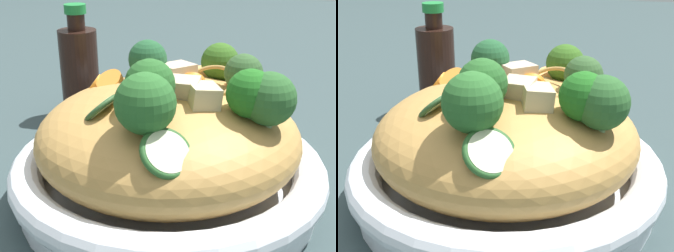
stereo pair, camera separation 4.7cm
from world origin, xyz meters
TOP-DOWN VIEW (x-y plane):
  - ground_plane at (0.00, 0.00)m, footprint 3.00×3.00m
  - serving_bowl at (0.00, 0.00)m, footprint 0.32×0.32m
  - noodle_heap at (0.00, 0.00)m, footprint 0.27×0.27m
  - broccoli_florets at (0.03, -0.02)m, footprint 0.17×0.22m
  - carrot_coins at (0.00, 0.04)m, footprint 0.21×0.09m
  - zucchini_slices at (0.01, -0.06)m, footprint 0.17×0.19m
  - chicken_chunks at (0.02, -0.00)m, footprint 0.07×0.10m
  - soy_sauce_bottle at (-0.16, 0.21)m, footprint 0.06×0.06m

SIDE VIEW (x-z plane):
  - ground_plane at x=0.00m, z-range 0.00..0.00m
  - serving_bowl at x=0.00m, z-range 0.00..0.05m
  - soy_sauce_bottle at x=-0.16m, z-range -0.01..0.15m
  - noodle_heap at x=0.00m, z-range 0.01..0.13m
  - zucchini_slices at x=0.01m, z-range 0.09..0.13m
  - carrot_coins at x=0.00m, z-range 0.09..0.13m
  - chicken_chunks at x=0.02m, z-range 0.11..0.14m
  - broccoli_florets at x=0.03m, z-range 0.10..0.17m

